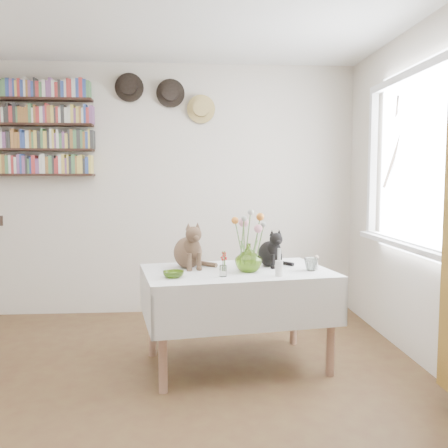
{
  "coord_description": "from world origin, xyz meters",
  "views": [
    {
      "loc": [
        0.3,
        -2.81,
        1.36
      ],
      "look_at": [
        0.56,
        0.62,
        1.05
      ],
      "focal_mm": 40.0,
      "sensor_mm": 36.0,
      "label": 1
    }
  ],
  "objects": [
    {
      "name": "flower_vase",
      "position": [
        0.74,
        0.65,
        0.81
      ],
      "size": [
        0.21,
        0.21,
        0.2
      ],
      "primitive_type": "imported",
      "rotation": [
        0.0,
        0.0,
        -0.12
      ],
      "color": "#8FBA3E",
      "rests_on": "dining_table"
    },
    {
      "name": "green_bowl",
      "position": [
        0.21,
        0.48,
        0.73
      ],
      "size": [
        0.17,
        0.17,
        0.04
      ],
      "primitive_type": "imported",
      "rotation": [
        0.0,
        0.0,
        0.18
      ],
      "color": "#8FBA3E",
      "rests_on": "dining_table"
    },
    {
      "name": "tabby_cat",
      "position": [
        0.31,
        0.85,
        0.88
      ],
      "size": [
        0.32,
        0.36,
        0.35
      ],
      "primitive_type": null,
      "rotation": [
        0.0,
        0.0,
        0.33
      ],
      "color": "brown",
      "rests_on": "dining_table"
    },
    {
      "name": "porcelain_figurine",
      "position": [
        1.24,
        0.7,
        0.75
      ],
      "size": [
        0.06,
        0.06,
        0.11
      ],
      "color": "white",
      "rests_on": "dining_table"
    },
    {
      "name": "berry_jar",
      "position": [
        0.54,
        0.49,
        0.79
      ],
      "size": [
        0.05,
        0.05,
        0.19
      ],
      "color": "white",
      "rests_on": "dining_table"
    },
    {
      "name": "drinking_glass",
      "position": [
        1.19,
        0.65,
        0.75
      ],
      "size": [
        0.13,
        0.13,
        0.09
      ],
      "primitive_type": "imported",
      "rotation": [
        0.0,
        0.0,
        0.46
      ],
      "color": "white",
      "rests_on": "dining_table"
    },
    {
      "name": "window",
      "position": [
        1.97,
        0.8,
        1.4
      ],
      "size": [
        0.12,
        1.52,
        1.32
      ],
      "color": "white",
      "rests_on": "room"
    },
    {
      "name": "room",
      "position": [
        0.0,
        0.0,
        1.25
      ],
      "size": [
        4.08,
        4.58,
        2.58
      ],
      "color": "brown",
      "rests_on": "ground"
    },
    {
      "name": "candlestick",
      "position": [
        0.92,
        0.47,
        0.77
      ],
      "size": [
        0.05,
        0.05,
        0.19
      ],
      "color": "white",
      "rests_on": "dining_table"
    },
    {
      "name": "bookshelf_unit",
      "position": [
        -1.1,
        2.16,
        1.84
      ],
      "size": [
        1.0,
        0.16,
        0.91
      ],
      "color": "#311D15",
      "rests_on": "room"
    },
    {
      "name": "black_cat",
      "position": [
        0.92,
        0.87,
        0.85
      ],
      "size": [
        0.25,
        0.29,
        0.29
      ],
      "primitive_type": null,
      "rotation": [
        0.0,
        0.0,
        0.27
      ],
      "color": "black",
      "rests_on": "dining_table"
    },
    {
      "name": "wall_hats",
      "position": [
        0.12,
        2.19,
        2.17
      ],
      "size": [
        0.98,
        0.09,
        0.48
      ],
      "color": "black",
      "rests_on": "room"
    },
    {
      "name": "dining_table",
      "position": [
        0.66,
        0.72,
        0.53
      ],
      "size": [
        1.44,
        1.05,
        0.71
      ],
      "color": "white",
      "rests_on": "room"
    },
    {
      "name": "flower_bouquet",
      "position": [
        0.74,
        0.66,
        1.05
      ],
      "size": [
        0.17,
        0.13,
        0.39
      ],
      "color": "#4C7233",
      "rests_on": "flower_vase"
    }
  ]
}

